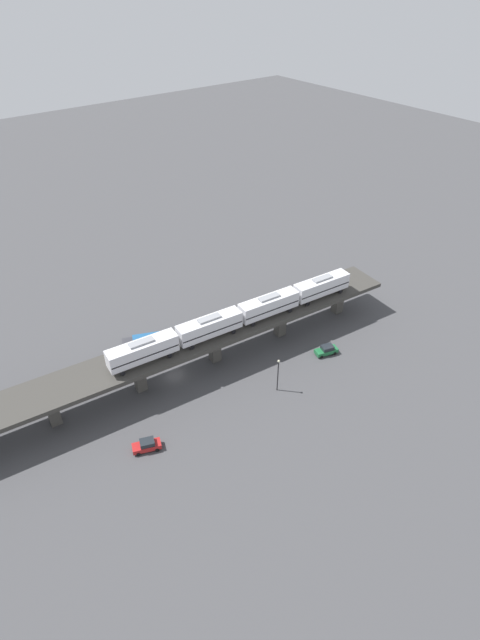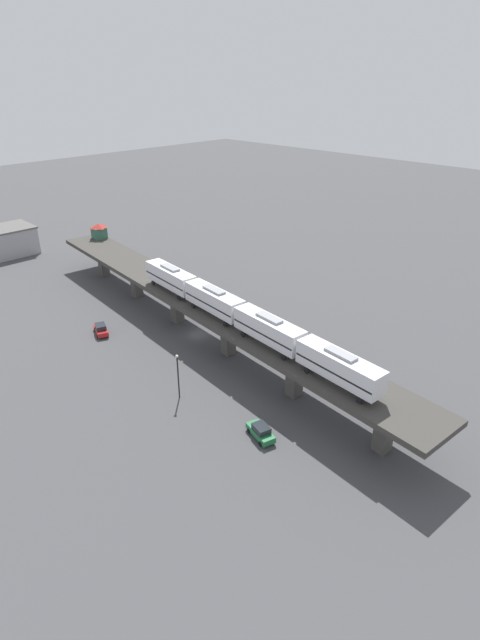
# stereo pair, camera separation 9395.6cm
# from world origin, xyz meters

# --- Properties ---
(ground_plane) EXTENTS (400.00, 400.00, 0.00)m
(ground_plane) POSITION_xyz_m (0.00, 0.00, 0.00)
(ground_plane) COLOR #424244
(elevated_viaduct) EXTENTS (17.97, 92.37, 6.84)m
(elevated_viaduct) POSITION_xyz_m (-0.02, -0.16, 5.90)
(elevated_viaduct) COLOR #393733
(elevated_viaduct) RESTS_ON ground
(subway_train) EXTENTS (8.00, 49.82, 4.45)m
(subway_train) POSITION_xyz_m (-2.77, -12.96, 9.38)
(subway_train) COLOR silver
(subway_train) RESTS_ON elevated_viaduct
(street_car_green) EXTENTS (2.97, 4.73, 1.89)m
(street_car_green) POSITION_xyz_m (-12.64, -26.31, 0.94)
(street_car_green) COLOR #1E6638
(street_car_green) RESTS_ON ground
(street_car_red) EXTENTS (3.25, 4.75, 1.89)m
(street_car_red) POSITION_xyz_m (-11.82, 12.26, 0.94)
(street_car_red) COLOR #AD1E1E
(street_car_red) RESTS_ON ground
(delivery_truck) EXTENTS (4.99, 7.49, 3.20)m
(delivery_truck) POSITION_xyz_m (9.85, 0.99, 1.76)
(delivery_truck) COLOR #333338
(delivery_truck) RESTS_ON ground
(street_lamp) EXTENTS (0.44, 0.44, 6.94)m
(street_lamp) POSITION_xyz_m (-14.30, -12.30, 4.11)
(street_lamp) COLOR black
(street_lamp) RESTS_ON ground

